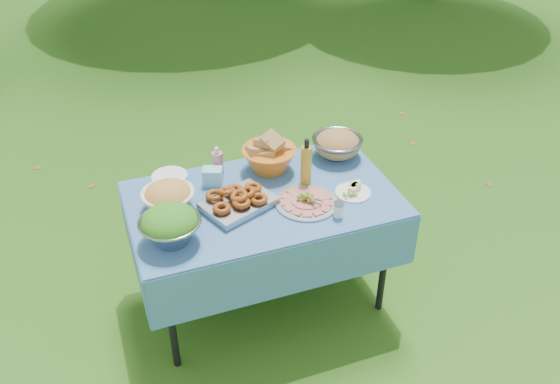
% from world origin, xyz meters
% --- Properties ---
extents(ground, '(80.00, 80.00, 0.00)m').
position_xyz_m(ground, '(0.00, 0.00, 0.00)').
color(ground, black).
rests_on(ground, ground).
extents(picnic_table, '(1.46, 0.86, 0.76)m').
position_xyz_m(picnic_table, '(0.00, 0.00, 0.38)').
color(picnic_table, '#709ED8').
rests_on(picnic_table, ground).
extents(salad_bowl, '(0.31, 0.31, 0.20)m').
position_xyz_m(salad_bowl, '(-0.54, -0.19, 0.86)').
color(salad_bowl, gray).
rests_on(salad_bowl, picnic_table).
extents(pasta_bowl_white, '(0.33, 0.33, 0.16)m').
position_xyz_m(pasta_bowl_white, '(-0.50, 0.08, 0.84)').
color(pasta_bowl_white, white).
rests_on(pasta_bowl_white, picnic_table).
extents(plate_stack, '(0.24, 0.24, 0.06)m').
position_xyz_m(plate_stack, '(-0.45, 0.31, 0.79)').
color(plate_stack, white).
rests_on(plate_stack, picnic_table).
extents(wipes_box, '(0.13, 0.11, 0.10)m').
position_xyz_m(wipes_box, '(-0.22, 0.23, 0.81)').
color(wipes_box, '#91E1EB').
rests_on(wipes_box, picnic_table).
extents(sanitizer_bottle, '(0.08, 0.08, 0.18)m').
position_xyz_m(sanitizer_bottle, '(-0.17, 0.31, 0.85)').
color(sanitizer_bottle, '#CD768C').
rests_on(sanitizer_bottle, picnic_table).
extents(bread_bowl, '(0.33, 0.33, 0.21)m').
position_xyz_m(bread_bowl, '(0.13, 0.26, 0.87)').
color(bread_bowl, orange).
rests_on(bread_bowl, picnic_table).
extents(pasta_bowl_steel, '(0.40, 0.40, 0.16)m').
position_xyz_m(pasta_bowl_steel, '(0.56, 0.27, 0.84)').
color(pasta_bowl_steel, gray).
rests_on(pasta_bowl_steel, picnic_table).
extents(fried_tray, '(0.43, 0.38, 0.09)m').
position_xyz_m(fried_tray, '(-0.15, -0.04, 0.80)').
color(fried_tray, '#A2A2A6').
rests_on(fried_tray, picnic_table).
extents(charcuterie_platter, '(0.35, 0.35, 0.08)m').
position_xyz_m(charcuterie_platter, '(0.20, -0.13, 0.80)').
color(charcuterie_platter, silver).
rests_on(charcuterie_platter, picnic_table).
extents(oil_bottle, '(0.06, 0.06, 0.28)m').
position_xyz_m(oil_bottle, '(0.27, 0.06, 0.90)').
color(oil_bottle, gold).
rests_on(oil_bottle, picnic_table).
extents(cheese_plate, '(0.26, 0.26, 0.05)m').
position_xyz_m(cheese_plate, '(0.48, -0.13, 0.79)').
color(cheese_plate, white).
rests_on(cheese_plate, picnic_table).
extents(shaker, '(0.07, 0.07, 0.09)m').
position_xyz_m(shaker, '(0.32, -0.29, 0.81)').
color(shaker, white).
rests_on(shaker, picnic_table).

